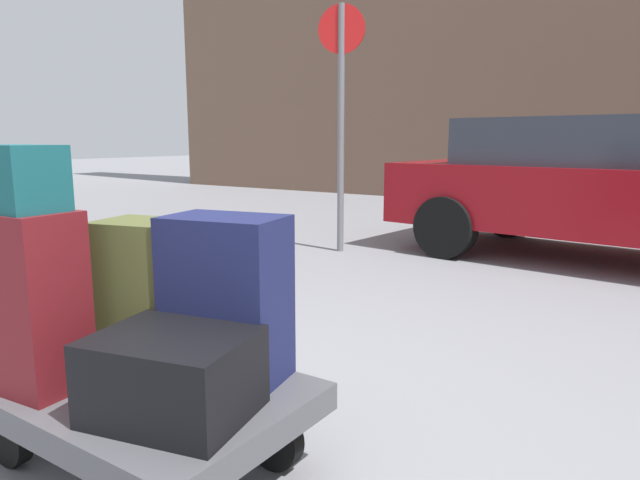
# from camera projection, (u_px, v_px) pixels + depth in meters

# --- Properties ---
(ground_plane) EXTENTS (60.00, 60.00, 0.00)m
(ground_plane) POSITION_uv_depth(u_px,v_px,m) (143.00, 465.00, 2.16)
(ground_plane) COLOR gray
(luggage_cart) EXTENTS (1.24, 0.79, 0.34)m
(luggage_cart) POSITION_uv_depth(u_px,v_px,m) (139.00, 399.00, 2.11)
(luggage_cart) COLOR #4C4C51
(luggage_cart) RESTS_ON ground_plane
(suitcase_maroon_center) EXTENTS (0.43, 0.28, 0.63)m
(suitcase_maroon_center) POSITION_uv_depth(u_px,v_px,m) (25.00, 300.00, 2.02)
(suitcase_maroon_center) COLOR maroon
(suitcase_maroon_center) RESTS_ON luggage_cart
(suitcase_black_rear_left) EXTENTS (0.56, 0.50, 0.27)m
(suitcase_black_rear_left) POSITION_uv_depth(u_px,v_px,m) (174.00, 375.00, 1.82)
(suitcase_black_rear_left) COLOR black
(suitcase_black_rear_left) RESTS_ON luggage_cart
(suitcase_olive_stacked_top) EXTENTS (0.43, 0.35, 0.57)m
(suitcase_olive_stacked_top) POSITION_uv_depth(u_px,v_px,m) (149.00, 293.00, 2.23)
(suitcase_olive_stacked_top) COLOR #4C5128
(suitcase_olive_stacked_top) RESTS_ON luggage_cart
(suitcase_navy_front_right) EXTENTS (0.47, 0.36, 0.61)m
(suitcase_navy_front_right) POSITION_uv_depth(u_px,v_px,m) (227.00, 298.00, 2.09)
(suitcase_navy_front_right) COLOR #191E47
(suitcase_navy_front_right) RESTS_ON luggage_cart
(duffel_bag_teal_topmost_pile) EXTENTS (0.35, 0.22, 0.22)m
(duffel_bag_teal_topmost_pile) POSITION_uv_depth(u_px,v_px,m) (14.00, 178.00, 1.94)
(duffel_bag_teal_topmost_pile) COLOR #144C51
(duffel_bag_teal_topmost_pile) RESTS_ON suitcase_maroon_center
(parked_car) EXTENTS (4.45, 2.25, 1.42)m
(parked_car) POSITION_uv_depth(u_px,v_px,m) (614.00, 186.00, 5.60)
(parked_car) COLOR maroon
(parked_car) RESTS_ON ground_plane
(no_parking_sign) EXTENTS (0.48, 0.17, 2.58)m
(no_parking_sign) POSITION_uv_depth(u_px,v_px,m) (341.00, 103.00, 6.02)
(no_parking_sign) COLOR slate
(no_parking_sign) RESTS_ON ground_plane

